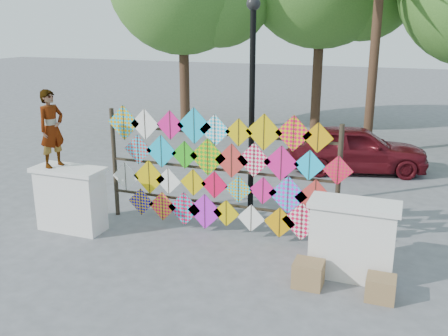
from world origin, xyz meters
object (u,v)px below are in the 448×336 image
Objects in this scene: kite_rack at (221,173)px; sedan at (356,148)px; lamppost at (252,87)px; vendor_woman at (52,129)px.

kite_rack reaches higher than sedan.
lamppost is (-1.77, -3.90, 2.05)m from sedan.
vendor_woman is at bearing -163.38° from kite_rack.
lamppost reaches higher than sedan.
vendor_woman is 0.39× the size of sedan.
sedan is 0.85× the size of lamppost.
kite_rack is 3.33m from vendor_woman.
kite_rack is at bearing -60.48° from vendor_woman.
kite_rack is at bearing -98.78° from lamppost.
lamppost reaches higher than vendor_woman.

